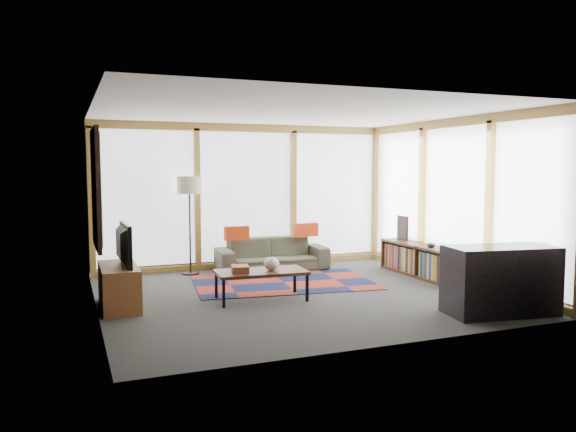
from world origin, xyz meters
name	(u,v)px	position (x,y,z in m)	size (l,w,h in m)	color
ground	(298,294)	(0.00, 0.00, 0.00)	(5.50, 5.50, 0.00)	#2A2A28
room_envelope	(314,186)	(0.49, 0.56, 1.54)	(5.52, 5.02, 2.62)	#3B302C
rug	(283,282)	(0.09, 0.83, 0.01)	(2.77, 1.78, 0.01)	maroon
sofa	(272,254)	(0.31, 1.95, 0.29)	(1.95, 0.76, 0.57)	#3D3F2F
pillow_left	(237,233)	(-0.34, 1.95, 0.69)	(0.43, 0.13, 0.24)	#BA3411
pillow_right	(306,230)	(0.97, 1.94, 0.69)	(0.44, 0.13, 0.24)	#BA3411
floor_lamp	(190,226)	(-1.13, 2.07, 0.84)	(0.42, 0.42, 1.67)	#2C2118
coffee_table	(261,285)	(-0.61, -0.14, 0.21)	(1.23, 0.62, 0.41)	black
book_stack	(240,269)	(-0.92, -0.16, 0.46)	(0.23, 0.28, 0.09)	brown
vase	(272,264)	(-0.47, -0.18, 0.50)	(0.22, 0.22, 0.19)	beige
bookshelf	(424,261)	(2.43, 0.38, 0.27)	(0.39, 2.12, 0.53)	black
bowl_a	(447,247)	(2.43, -0.21, 0.58)	(0.20, 0.20, 0.10)	black
bowl_b	(431,245)	(2.40, 0.16, 0.57)	(0.15, 0.15, 0.07)	black
shelf_picture	(403,228)	(2.51, 1.16, 0.74)	(0.04, 0.33, 0.43)	black
tv_console	(119,286)	(-2.47, 0.16, 0.28)	(0.46, 1.11, 0.55)	brown
television	(118,245)	(-2.47, 0.17, 0.83)	(0.95, 0.12, 0.54)	black
bar_counter	(500,280)	(1.92, -1.93, 0.43)	(1.34, 0.63, 0.85)	black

